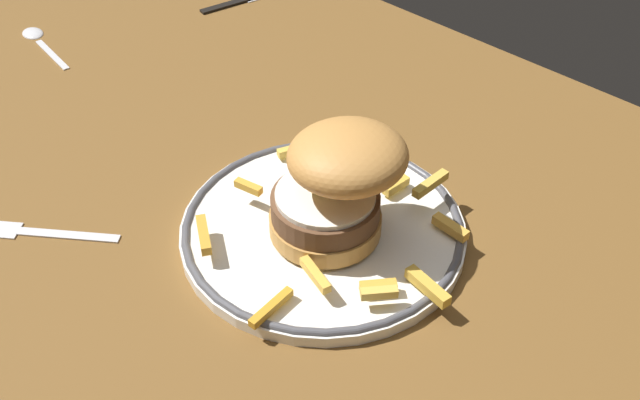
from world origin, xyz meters
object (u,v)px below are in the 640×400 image
at_px(dinner_plate, 320,230).
at_px(fork, 41,232).
at_px(spoon, 37,36).
at_px(burger, 337,182).

xyz_separation_m(dinner_plate, fork, (-0.19, -0.18, -0.01)).
bearing_deg(dinner_plate, spoon, 178.51).
bearing_deg(spoon, dinner_plate, -1.49).
bearing_deg(dinner_plate, burger, 25.98).
distance_m(dinner_plate, spoon, 0.54).
relative_size(fork, spoon, 0.91).
bearing_deg(burger, dinner_plate, -154.02).
distance_m(fork, spoon, 0.39).
distance_m(burger, fork, 0.29).
relative_size(dinner_plate, spoon, 1.99).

